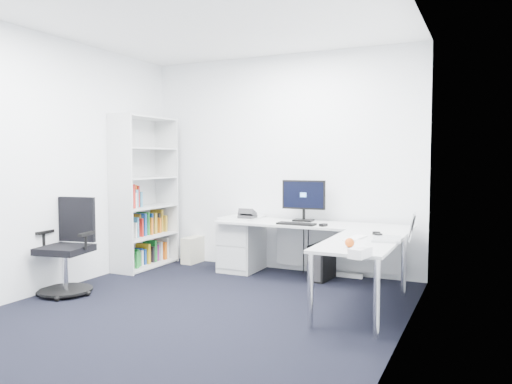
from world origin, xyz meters
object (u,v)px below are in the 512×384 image
at_px(bookshelf, 145,192).
at_px(monitor, 303,200).
at_px(laptop, 387,226).
at_px(l_desk, 302,256).
at_px(task_chair, 65,247).

height_order(bookshelf, monitor, bookshelf).
distance_m(monitor, laptop, 1.54).
height_order(l_desk, task_chair, task_chair).
xyz_separation_m(l_desk, monitor, (-0.15, 0.46, 0.58)).
distance_m(l_desk, monitor, 0.76).
distance_m(bookshelf, laptop, 3.24).
height_order(l_desk, laptop, laptop).
distance_m(l_desk, bookshelf, 2.27).
xyz_separation_m(bookshelf, task_chair, (0.08, -1.43, -0.48)).
relative_size(l_desk, task_chair, 2.26).
distance_m(task_chair, laptop, 3.23).
xyz_separation_m(task_chair, monitor, (1.94, 1.84, 0.41)).
bearing_deg(task_chair, monitor, 33.46).
bearing_deg(task_chair, laptop, 5.21).
distance_m(task_chair, monitor, 2.71).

